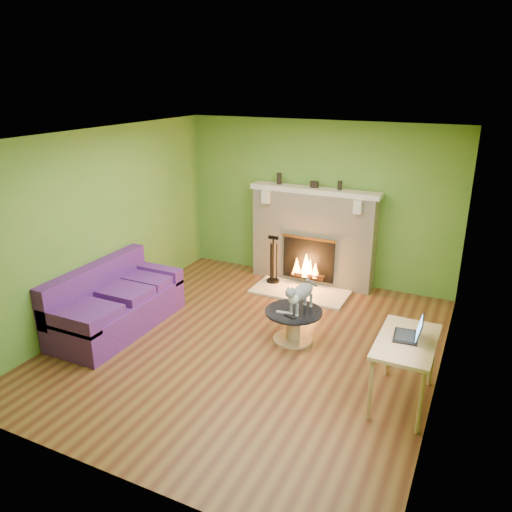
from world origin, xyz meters
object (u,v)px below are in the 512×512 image
Objects in this scene: sofa at (114,304)px; coffee_table at (293,323)px; desk at (406,348)px; cat at (302,295)px.

sofa reaches higher than coffee_table.
desk is 1.47× the size of cat.
sofa reaches higher than desk.
coffee_table is (2.31, 0.70, -0.09)m from sofa.
desk is (3.81, -0.02, 0.31)m from sofa.
coffee_table is at bearing 154.26° from desk.
coffee_table is at bearing -136.79° from cat.
sofa is 2.42m from coffee_table.
cat is (2.39, 0.75, 0.29)m from sofa.
sofa is at bearing -151.46° from cat.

